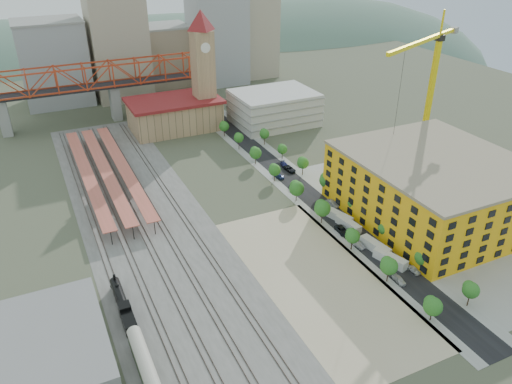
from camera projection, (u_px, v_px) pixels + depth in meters
name	position (u px, v px, depth m)	size (l,w,h in m)	color
ground	(274.00, 215.00, 149.86)	(400.00, 400.00, 0.00)	#474C38
ballast_strip	(141.00, 214.00, 150.16)	(36.00, 165.00, 0.06)	#605E59
dirt_lot	(318.00, 278.00, 123.28)	(28.00, 67.00, 0.06)	tan
street_asphalt	(296.00, 184.00, 167.83)	(12.00, 170.00, 0.06)	black
sidewalk_west	(281.00, 187.00, 165.75)	(3.00, 170.00, 0.04)	gray
sidewalk_east	(310.00, 181.00, 169.91)	(3.00, 170.00, 0.04)	gray
construction_pad	(436.00, 213.00, 150.95)	(50.00, 90.00, 0.06)	gray
rail_tracks	(135.00, 215.00, 149.42)	(26.56, 160.00, 0.18)	#382B23
platform_canopies	(105.00, 170.00, 168.26)	(16.00, 80.00, 4.12)	#D25F50
station_hall	(175.00, 114.00, 210.03)	(38.00, 24.00, 13.10)	tan
clock_tower	(203.00, 59.00, 202.91)	(12.00, 12.00, 52.00)	tan
parking_garage	(274.00, 108.00, 215.83)	(34.00, 26.00, 14.00)	silver
truss_bridge	(112.00, 77.00, 214.98)	(94.00, 9.60, 25.60)	gray
construction_building	(434.00, 187.00, 145.37)	(44.60, 50.60, 18.80)	#F5AC14
warehouse	(50.00, 347.00, 99.87)	(22.00, 32.00, 5.00)	gray
street_trees	(311.00, 197.00, 159.89)	(15.40, 124.40, 8.00)	#20611D
skyline	(160.00, 45.00, 255.06)	(133.00, 46.00, 60.00)	#9EA0A3
distant_hills	(177.00, 139.00, 411.45)	(647.00, 264.00, 227.00)	#4C6B59
locomotive	(122.00, 303.00, 112.22)	(2.57, 19.79, 4.95)	black
coach	(144.00, 363.00, 95.87)	(2.84, 16.49, 5.18)	#24341C
tower_crane	(430.00, 75.00, 165.42)	(46.09, 22.41, 53.27)	yellow
site_trailer_a	(390.00, 259.00, 128.05)	(2.43, 9.23, 2.53)	silver
site_trailer_b	(375.00, 247.00, 132.99)	(2.46, 9.35, 2.56)	silver
site_trailer_c	(348.00, 224.00, 142.96)	(2.30, 8.76, 2.40)	silver
site_trailer_d	(339.00, 217.00, 146.72)	(2.33, 8.84, 2.42)	silver
car_0	(399.00, 280.00, 121.46)	(1.72, 4.27, 1.45)	beige
car_1	(359.00, 245.00, 134.75)	(1.41, 4.04, 1.33)	gray
car_2	(342.00, 230.00, 140.97)	(2.52, 5.45, 1.52)	black
car_3	(279.00, 176.00, 171.58)	(1.88, 4.63, 1.34)	navy
car_4	(414.00, 270.00, 125.06)	(1.59, 3.95, 1.34)	silver
car_5	(332.00, 203.00, 154.54)	(1.64, 4.69, 1.55)	gray
car_6	(290.00, 169.00, 176.28)	(2.51, 5.45, 1.52)	black
car_7	(285.00, 165.00, 179.38)	(2.02, 4.97, 1.44)	navy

